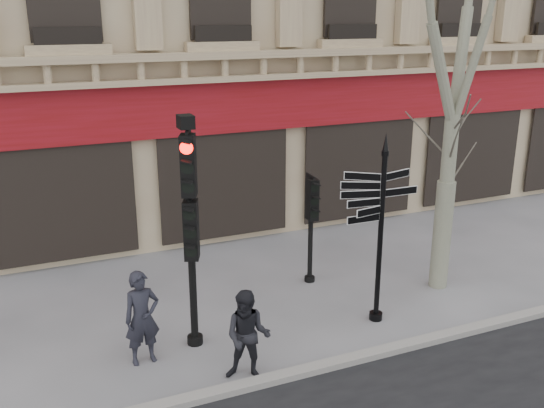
{
  "coord_description": "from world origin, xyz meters",
  "views": [
    {
      "loc": [
        -4.8,
        -9.31,
        5.84
      ],
      "look_at": [
        -0.52,
        0.6,
        2.4
      ],
      "focal_mm": 40.0,
      "sensor_mm": 36.0,
      "label": 1
    }
  ],
  "objects_px": {
    "fingerpost": "(383,198)",
    "pedestrian_b": "(248,336)",
    "traffic_signal_main": "(189,206)",
    "pedestrian_a": "(142,318)",
    "traffic_signal_secondary": "(311,211)"
  },
  "relations": [
    {
      "from": "pedestrian_a",
      "to": "traffic_signal_main",
      "type": "bearing_deg",
      "value": 7.88
    },
    {
      "from": "fingerpost",
      "to": "traffic_signal_secondary",
      "type": "xyz_separation_m",
      "value": [
        -0.41,
        2.11,
        -0.84
      ]
    },
    {
      "from": "fingerpost",
      "to": "traffic_signal_secondary",
      "type": "bearing_deg",
      "value": 112.2
    },
    {
      "from": "fingerpost",
      "to": "traffic_signal_main",
      "type": "distance_m",
      "value": 3.6
    },
    {
      "from": "traffic_signal_main",
      "to": "pedestrian_a",
      "type": "distance_m",
      "value": 2.08
    },
    {
      "from": "traffic_signal_main",
      "to": "traffic_signal_secondary",
      "type": "relative_size",
      "value": 1.75
    },
    {
      "from": "traffic_signal_main",
      "to": "traffic_signal_secondary",
      "type": "height_order",
      "value": "traffic_signal_main"
    },
    {
      "from": "pedestrian_a",
      "to": "fingerpost",
      "type": "bearing_deg",
      "value": -9.12
    },
    {
      "from": "traffic_signal_main",
      "to": "pedestrian_a",
      "type": "height_order",
      "value": "traffic_signal_main"
    },
    {
      "from": "traffic_signal_main",
      "to": "traffic_signal_secondary",
      "type": "bearing_deg",
      "value": 49.19
    },
    {
      "from": "traffic_signal_secondary",
      "to": "pedestrian_b",
      "type": "bearing_deg",
      "value": -126.19
    },
    {
      "from": "fingerpost",
      "to": "pedestrian_b",
      "type": "relative_size",
      "value": 2.38
    },
    {
      "from": "fingerpost",
      "to": "pedestrian_b",
      "type": "xyz_separation_m",
      "value": [
        -3.06,
        -0.89,
        -1.73
      ]
    },
    {
      "from": "pedestrian_a",
      "to": "pedestrian_b",
      "type": "bearing_deg",
      "value": -44.3
    },
    {
      "from": "fingerpost",
      "to": "pedestrian_a",
      "type": "bearing_deg",
      "value": -172.56
    }
  ]
}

